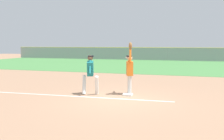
{
  "coord_description": "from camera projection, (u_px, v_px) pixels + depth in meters",
  "views": [
    {
      "loc": [
        2.58,
        -9.38,
        2.2
      ],
      "look_at": [
        -0.61,
        1.09,
        1.05
      ],
      "focal_mm": 39.78,
      "sensor_mm": 36.0,
      "label": 1
    }
  ],
  "objects": [
    {
      "name": "runner",
      "position": [
        90.0,
        72.0,
        10.73
      ],
      "size": [
        0.86,
        0.83,
        1.72
      ],
      "rotation": [
        0.0,
        0.0,
        0.32
      ],
      "color": "white",
      "rests_on": "ground_plane"
    },
    {
      "name": "ground_plane",
      "position": [
        119.0,
        99.0,
        9.9
      ],
      "size": [
        74.78,
        74.78,
        0.0
      ],
      "primitive_type": "plane",
      "color": "tan"
    },
    {
      "name": "parked_car_red",
      "position": [
        126.0,
        54.0,
        38.22
      ],
      "size": [
        4.49,
        2.3,
        1.25
      ],
      "rotation": [
        0.0,
        0.0,
        -0.05
      ],
      "color": "#B21E1E",
      "rests_on": "ground_plane"
    },
    {
      "name": "parked_car_white",
      "position": [
        158.0,
        54.0,
        36.33
      ],
      "size": [
        4.49,
        2.29,
        1.25
      ],
      "rotation": [
        0.0,
        0.0,
        -0.05
      ],
      "color": "white",
      "rests_on": "ground_plane"
    },
    {
      "name": "first_base",
      "position": [
        128.0,
        95.0,
        10.62
      ],
      "size": [
        0.39,
        0.39,
        0.08
      ],
      "primitive_type": "cube",
      "rotation": [
        0.0,
        0.0,
        -0.03
      ],
      "color": "white",
      "rests_on": "ground_plane"
    },
    {
      "name": "parked_car_silver",
      "position": [
        192.0,
        55.0,
        34.75
      ],
      "size": [
        4.49,
        2.29,
        1.25
      ],
      "rotation": [
        0.0,
        0.0,
        0.05
      ],
      "color": "#B7B7BC",
      "rests_on": "ground_plane"
    },
    {
      "name": "outfield_fence",
      "position": [
        167.0,
        54.0,
        33.08
      ],
      "size": [
        46.15,
        0.08,
        1.73
      ],
      "color": "#93999E",
      "rests_on": "ground_plane"
    },
    {
      "name": "outfield_grass",
      "position": [
        161.0,
        65.0,
        25.47
      ],
      "size": [
        46.07,
        16.18,
        0.01
      ],
      "primitive_type": "cube",
      "color": "#4C8C47",
      "rests_on": "ground_plane"
    },
    {
      "name": "baseball",
      "position": [
        127.0,
        57.0,
        10.72
      ],
      "size": [
        0.07,
        0.07,
        0.07
      ],
      "primitive_type": "sphere",
      "color": "white"
    },
    {
      "name": "chalk_foul_line",
      "position": [
        35.0,
        94.0,
        10.93
      ],
      "size": [
        11.99,
        0.64,
        0.01
      ],
      "primitive_type": "cube",
      "rotation": [
        0.0,
        0.0,
        0.05
      ],
      "color": "white",
      "rests_on": "ground_plane"
    },
    {
      "name": "fielder",
      "position": [
        130.0,
        69.0,
        10.68
      ],
      "size": [
        0.4,
        0.88,
        2.28
      ],
      "rotation": [
        0.0,
        0.0,
        3.46
      ],
      "color": "silver",
      "rests_on": "ground_plane"
    }
  ]
}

